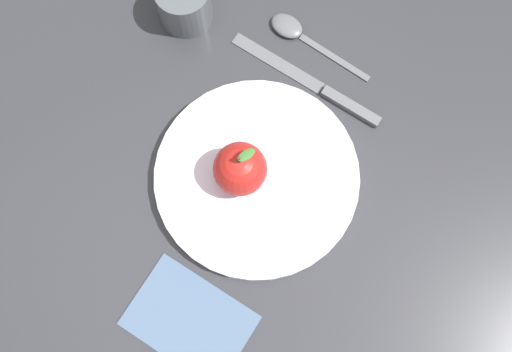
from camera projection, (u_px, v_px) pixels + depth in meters
ground_plane at (248, 165)px, 0.77m from camera, size 2.40×2.40×0.00m
dinner_plate at (256, 178)px, 0.75m from camera, size 0.27×0.27×0.02m
apple at (240, 169)px, 0.71m from camera, size 0.07×0.07×0.08m
cup at (184, 1)px, 0.79m from camera, size 0.08×0.08×0.07m
knife at (318, 86)px, 0.79m from camera, size 0.12×0.22×0.01m
spoon at (297, 32)px, 0.81m from camera, size 0.09×0.16×0.01m
linen_napkin at (189, 320)px, 0.71m from camera, size 0.16×0.18×0.00m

